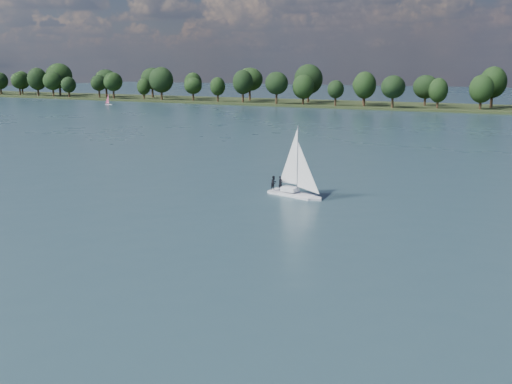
% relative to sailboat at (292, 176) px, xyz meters
% --- Properties ---
extents(ground, '(700.00, 700.00, 0.00)m').
position_rel_sailboat_xyz_m(ground, '(-7.40, 49.79, -2.53)').
color(ground, '#233342').
rests_on(ground, ground).
extents(far_shore, '(660.00, 40.00, 1.50)m').
position_rel_sailboat_xyz_m(far_shore, '(-7.40, 161.79, -2.53)').
color(far_shore, black).
rests_on(far_shore, ground).
extents(sailboat, '(7.16, 3.61, 9.07)m').
position_rel_sailboat_xyz_m(sailboat, '(0.00, 0.00, 0.00)').
color(sailboat, silver).
rests_on(sailboat, ground).
extents(dinghy_pink, '(3.12, 1.77, 4.69)m').
position_rel_sailboat_xyz_m(dinghy_pink, '(-133.15, 121.12, -1.43)').
color(dinghy_pink, white).
rests_on(dinghy_pink, ground).
extents(pontoon, '(4.20, 2.43, 0.50)m').
position_rel_sailboat_xyz_m(pontoon, '(-182.51, 142.88, -2.53)').
color(pontoon, '#55585A').
rests_on(pontoon, ground).
extents(treeline, '(562.45, 73.86, 18.50)m').
position_rel_sailboat_xyz_m(treeline, '(-18.77, 158.79, 5.53)').
color(treeline, black).
rests_on(treeline, ground).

